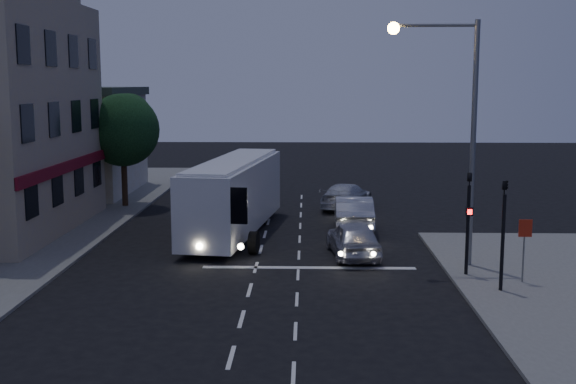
{
  "coord_description": "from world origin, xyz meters",
  "views": [
    {
      "loc": [
        1.89,
        -24.36,
        6.87
      ],
      "look_at": [
        1.1,
        6.49,
        2.2
      ],
      "focal_mm": 45.0,
      "sensor_mm": 36.0,
      "label": 1
    }
  ],
  "objects_px": {
    "tour_bus": "(234,194)",
    "car_sedan_b": "(346,196)",
    "car_sedan_a": "(353,213)",
    "streetlight": "(456,115)",
    "street_tree": "(123,127)",
    "car_suv": "(353,239)",
    "traffic_signal_side": "(504,222)",
    "traffic_signal_main": "(468,211)",
    "regulatory_sign": "(525,240)"
  },
  "relations": [
    {
      "from": "car_suv",
      "to": "car_sedan_b",
      "type": "xyz_separation_m",
      "value": [
        0.33,
        11.28,
        -0.04
      ]
    },
    {
      "from": "car_sedan_a",
      "to": "streetlight",
      "type": "xyz_separation_m",
      "value": [
        3.23,
        -6.85,
        4.92
      ]
    },
    {
      "from": "car_suv",
      "to": "regulatory_sign",
      "type": "distance_m",
      "value": 6.9
    },
    {
      "from": "car_sedan_b",
      "to": "streetlight",
      "type": "height_order",
      "value": "streetlight"
    },
    {
      "from": "car_sedan_b",
      "to": "traffic_signal_side",
      "type": "xyz_separation_m",
      "value": [
        4.2,
        -16.28,
        1.73
      ]
    },
    {
      "from": "car_suv",
      "to": "tour_bus",
      "type": "bearing_deg",
      "value": -46.19
    },
    {
      "from": "streetlight",
      "to": "street_tree",
      "type": "bearing_deg",
      "value": 140.49
    },
    {
      "from": "regulatory_sign",
      "to": "traffic_signal_main",
      "type": "bearing_deg",
      "value": 149.16
    },
    {
      "from": "car_sedan_b",
      "to": "car_suv",
      "type": "bearing_deg",
      "value": 107.6
    },
    {
      "from": "car_sedan_a",
      "to": "street_tree",
      "type": "bearing_deg",
      "value": -24.86
    },
    {
      "from": "regulatory_sign",
      "to": "street_tree",
      "type": "distance_m",
      "value": 23.4
    },
    {
      "from": "car_sedan_b",
      "to": "traffic_signal_side",
      "type": "bearing_deg",
      "value": 123.75
    },
    {
      "from": "regulatory_sign",
      "to": "street_tree",
      "type": "height_order",
      "value": "street_tree"
    },
    {
      "from": "tour_bus",
      "to": "car_sedan_b",
      "type": "distance_m",
      "value": 8.99
    },
    {
      "from": "regulatory_sign",
      "to": "streetlight",
      "type": "xyz_separation_m",
      "value": [
        -1.96,
        2.44,
        4.14
      ]
    },
    {
      "from": "car_suv",
      "to": "traffic_signal_side",
      "type": "xyz_separation_m",
      "value": [
        4.53,
        -5.0,
        1.69
      ]
    },
    {
      "from": "car_sedan_b",
      "to": "traffic_signal_main",
      "type": "distance_m",
      "value": 14.83
    },
    {
      "from": "car_suv",
      "to": "traffic_signal_main",
      "type": "height_order",
      "value": "traffic_signal_main"
    },
    {
      "from": "car_suv",
      "to": "traffic_signal_main",
      "type": "xyz_separation_m",
      "value": [
        3.83,
        -3.02,
        1.69
      ]
    },
    {
      "from": "car_sedan_a",
      "to": "traffic_signal_main",
      "type": "relative_size",
      "value": 1.2
    },
    {
      "from": "regulatory_sign",
      "to": "car_sedan_a",
      "type": "bearing_deg",
      "value": 119.21
    },
    {
      "from": "regulatory_sign",
      "to": "street_tree",
      "type": "bearing_deg",
      "value": 138.92
    },
    {
      "from": "regulatory_sign",
      "to": "streetlight",
      "type": "bearing_deg",
      "value": 128.75
    },
    {
      "from": "car_sedan_b",
      "to": "traffic_signal_main",
      "type": "xyz_separation_m",
      "value": [
        3.5,
        -14.31,
        1.73
      ]
    },
    {
      "from": "streetlight",
      "to": "traffic_signal_side",
      "type": "bearing_deg",
      "value": -74.3
    },
    {
      "from": "car_sedan_a",
      "to": "traffic_signal_side",
      "type": "bearing_deg",
      "value": 113.28
    },
    {
      "from": "tour_bus",
      "to": "car_suv",
      "type": "xyz_separation_m",
      "value": [
        5.17,
        -4.27,
        -1.13
      ]
    },
    {
      "from": "car_sedan_a",
      "to": "car_sedan_b",
      "type": "bearing_deg",
      "value": -88.89
    },
    {
      "from": "car_suv",
      "to": "traffic_signal_side",
      "type": "height_order",
      "value": "traffic_signal_side"
    },
    {
      "from": "car_suv",
      "to": "traffic_signal_side",
      "type": "relative_size",
      "value": 1.05
    },
    {
      "from": "streetlight",
      "to": "regulatory_sign",
      "type": "bearing_deg",
      "value": -51.25
    },
    {
      "from": "regulatory_sign",
      "to": "car_suv",
      "type": "bearing_deg",
      "value": 143.88
    },
    {
      "from": "streetlight",
      "to": "street_tree",
      "type": "xyz_separation_m",
      "value": [
        -15.55,
        12.82,
        -1.23
      ]
    },
    {
      "from": "streetlight",
      "to": "car_suv",
      "type": "bearing_deg",
      "value": 155.89
    },
    {
      "from": "tour_bus",
      "to": "car_sedan_b",
      "type": "relative_size",
      "value": 2.4
    },
    {
      "from": "street_tree",
      "to": "car_sedan_b",
      "type": "bearing_deg",
      "value": 0.28
    },
    {
      "from": "car_sedan_a",
      "to": "street_tree",
      "type": "height_order",
      "value": "street_tree"
    },
    {
      "from": "traffic_signal_side",
      "to": "regulatory_sign",
      "type": "bearing_deg",
      "value": 43.92
    },
    {
      "from": "car_suv",
      "to": "regulatory_sign",
      "type": "xyz_separation_m",
      "value": [
        5.53,
        -4.04,
        0.87
      ]
    },
    {
      "from": "traffic_signal_side",
      "to": "street_tree",
      "type": "relative_size",
      "value": 0.66
    },
    {
      "from": "tour_bus",
      "to": "traffic_signal_side",
      "type": "bearing_deg",
      "value": -36.15
    },
    {
      "from": "car_sedan_b",
      "to": "street_tree",
      "type": "xyz_separation_m",
      "value": [
        -12.31,
        -0.06,
        3.81
      ]
    },
    {
      "from": "tour_bus",
      "to": "traffic_signal_side",
      "type": "xyz_separation_m",
      "value": [
        9.7,
        -9.27,
        0.56
      ]
    },
    {
      "from": "car_sedan_a",
      "to": "car_sedan_b",
      "type": "xyz_separation_m",
      "value": [
        -0.01,
        6.04,
        -0.12
      ]
    },
    {
      "from": "tour_bus",
      "to": "street_tree",
      "type": "distance_m",
      "value": 10.08
    },
    {
      "from": "traffic_signal_main",
      "to": "street_tree",
      "type": "distance_m",
      "value": 21.38
    },
    {
      "from": "traffic_signal_side",
      "to": "tour_bus",
      "type": "bearing_deg",
      "value": 136.32
    },
    {
      "from": "tour_bus",
      "to": "car_sedan_a",
      "type": "bearing_deg",
      "value": 17.61
    },
    {
      "from": "car_sedan_b",
      "to": "streetlight",
      "type": "bearing_deg",
      "value": 123.42
    },
    {
      "from": "tour_bus",
      "to": "regulatory_sign",
      "type": "bearing_deg",
      "value": -30.27
    }
  ]
}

